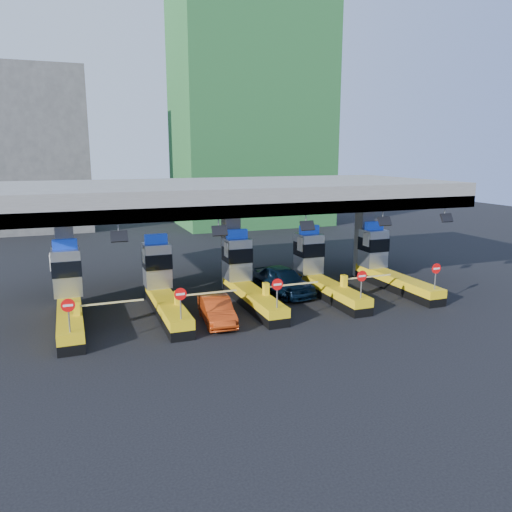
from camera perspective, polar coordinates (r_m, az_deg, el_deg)
name	(u,v)px	position (r m, az deg, el deg)	size (l,w,h in m)	color
ground	(247,302)	(30.18, -1.05, -5.26)	(120.00, 120.00, 0.00)	black
toll_canopy	(231,196)	(31.69, -2.86, 6.86)	(28.00, 12.09, 7.00)	slate
toll_lane_far_left	(68,295)	(28.44, -20.64, -4.17)	(4.43, 8.00, 4.16)	black
toll_lane_left	(162,286)	(28.83, -10.66, -3.39)	(4.43, 8.00, 4.16)	black
toll_lane_center	(245,278)	(30.05, -1.24, -2.57)	(4.43, 8.00, 4.16)	black
toll_lane_right	(319,271)	(32.02, 7.23, -1.76)	(4.43, 8.00, 4.16)	black
toll_lane_far_right	(385,265)	(34.60, 14.57, -1.03)	(4.43, 8.00, 4.16)	black
bg_building_scaffold	(251,109)	(63.24, -0.63, 16.45)	(18.00, 12.00, 28.00)	#1E5926
bg_building_concrete	(23,151)	(63.32, -25.12, 10.83)	(14.00, 10.00, 18.00)	#4C4C49
van	(283,280)	(31.65, 3.13, -2.80)	(2.09, 5.19, 1.77)	black
red_car	(217,310)	(26.50, -4.51, -6.19)	(1.44, 4.14, 1.36)	#AA320D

